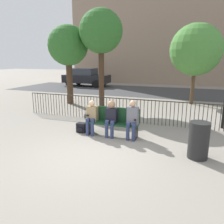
{
  "coord_description": "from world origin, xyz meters",
  "views": [
    {
      "loc": [
        2.3,
        -4.72,
        2.45
      ],
      "look_at": [
        0.0,
        1.62,
        0.8
      ],
      "focal_mm": 35.0,
      "sensor_mm": 36.0,
      "label": 1
    }
  ],
  "objects_px": {
    "backpack": "(82,128)",
    "tree_1": "(196,50)",
    "seated_person_0": "(92,116)",
    "tree_2": "(101,32)",
    "tree_0": "(68,46)",
    "park_bench": "(113,121)",
    "seated_person_1": "(111,116)",
    "trash_bin": "(199,140)",
    "seated_person_2": "(132,118)",
    "parked_car_0": "(85,77)"
  },
  "relations": [
    {
      "from": "park_bench",
      "to": "tree_0",
      "type": "distance_m",
      "value": 6.32
    },
    {
      "from": "seated_person_1",
      "to": "backpack",
      "type": "bearing_deg",
      "value": 177.13
    },
    {
      "from": "park_bench",
      "to": "trash_bin",
      "type": "distance_m",
      "value": 2.73
    },
    {
      "from": "seated_person_2",
      "to": "parked_car_0",
      "type": "xyz_separation_m",
      "value": [
        -7.53,
        11.79,
        0.16
      ]
    },
    {
      "from": "seated_person_2",
      "to": "backpack",
      "type": "relative_size",
      "value": 3.82
    },
    {
      "from": "tree_0",
      "to": "tree_1",
      "type": "height_order",
      "value": "tree_1"
    },
    {
      "from": "tree_1",
      "to": "trash_bin",
      "type": "relative_size",
      "value": 4.55
    },
    {
      "from": "tree_1",
      "to": "backpack",
      "type": "bearing_deg",
      "value": -118.75
    },
    {
      "from": "tree_2",
      "to": "backpack",
      "type": "bearing_deg",
      "value": -76.63
    },
    {
      "from": "seated_person_0",
      "to": "parked_car_0",
      "type": "relative_size",
      "value": 0.27
    },
    {
      "from": "seated_person_1",
      "to": "trash_bin",
      "type": "xyz_separation_m",
      "value": [
        2.6,
        -0.74,
        -0.21
      ]
    },
    {
      "from": "parked_car_0",
      "to": "tree_2",
      "type": "bearing_deg",
      "value": -57.81
    },
    {
      "from": "tree_2",
      "to": "seated_person_1",
      "type": "bearing_deg",
      "value": -63.79
    },
    {
      "from": "tree_2",
      "to": "trash_bin",
      "type": "relative_size",
      "value": 5.18
    },
    {
      "from": "tree_2",
      "to": "parked_car_0",
      "type": "height_order",
      "value": "tree_2"
    },
    {
      "from": "park_bench",
      "to": "seated_person_0",
      "type": "distance_m",
      "value": 0.71
    },
    {
      "from": "tree_1",
      "to": "tree_2",
      "type": "xyz_separation_m",
      "value": [
        -4.5,
        -2.16,
        0.83
      ]
    },
    {
      "from": "seated_person_0",
      "to": "tree_2",
      "type": "height_order",
      "value": "tree_2"
    },
    {
      "from": "seated_person_0",
      "to": "tree_0",
      "type": "distance_m",
      "value": 5.94
    },
    {
      "from": "trash_bin",
      "to": "seated_person_1",
      "type": "bearing_deg",
      "value": 164.17
    },
    {
      "from": "park_bench",
      "to": "seated_person_0",
      "type": "bearing_deg",
      "value": -169.08
    },
    {
      "from": "park_bench",
      "to": "trash_bin",
      "type": "bearing_deg",
      "value": -18.52
    },
    {
      "from": "park_bench",
      "to": "backpack",
      "type": "height_order",
      "value": "park_bench"
    },
    {
      "from": "park_bench",
      "to": "seated_person_2",
      "type": "relative_size",
      "value": 1.39
    },
    {
      "from": "park_bench",
      "to": "tree_2",
      "type": "bearing_deg",
      "value": 117.04
    },
    {
      "from": "parked_car_0",
      "to": "trash_bin",
      "type": "relative_size",
      "value": 4.48
    },
    {
      "from": "tree_1",
      "to": "tree_2",
      "type": "height_order",
      "value": "tree_2"
    },
    {
      "from": "backpack",
      "to": "tree_2",
      "type": "height_order",
      "value": "tree_2"
    },
    {
      "from": "park_bench",
      "to": "seated_person_1",
      "type": "height_order",
      "value": "seated_person_1"
    },
    {
      "from": "backpack",
      "to": "parked_car_0",
      "type": "distance_m",
      "value": 13.09
    },
    {
      "from": "tree_2",
      "to": "trash_bin",
      "type": "xyz_separation_m",
      "value": [
        4.7,
        -5.01,
        -3.26
      ]
    },
    {
      "from": "park_bench",
      "to": "seated_person_1",
      "type": "relative_size",
      "value": 1.46
    },
    {
      "from": "seated_person_2",
      "to": "trash_bin",
      "type": "distance_m",
      "value": 2.06
    },
    {
      "from": "parked_car_0",
      "to": "seated_person_1",
      "type": "bearing_deg",
      "value": -59.9
    },
    {
      "from": "seated_person_2",
      "to": "tree_0",
      "type": "xyz_separation_m",
      "value": [
        -4.69,
        4.26,
        2.4
      ]
    },
    {
      "from": "backpack",
      "to": "parked_car_0",
      "type": "relative_size",
      "value": 0.08
    },
    {
      "from": "backpack",
      "to": "tree_1",
      "type": "relative_size",
      "value": 0.08
    },
    {
      "from": "seated_person_0",
      "to": "parked_car_0",
      "type": "bearing_deg",
      "value": 117.58
    },
    {
      "from": "tree_0",
      "to": "tree_2",
      "type": "bearing_deg",
      "value": 0.16
    },
    {
      "from": "seated_person_0",
      "to": "park_bench",
      "type": "bearing_deg",
      "value": 10.92
    },
    {
      "from": "seated_person_0",
      "to": "tree_0",
      "type": "bearing_deg",
      "value": 127.92
    },
    {
      "from": "backpack",
      "to": "tree_0",
      "type": "bearing_deg",
      "value": 124.57
    },
    {
      "from": "seated_person_0",
      "to": "tree_1",
      "type": "bearing_deg",
      "value": 64.46
    },
    {
      "from": "park_bench",
      "to": "seated_person_0",
      "type": "relative_size",
      "value": 1.5
    },
    {
      "from": "parked_car_0",
      "to": "trash_bin",
      "type": "height_order",
      "value": "parked_car_0"
    },
    {
      "from": "park_bench",
      "to": "trash_bin",
      "type": "xyz_separation_m",
      "value": [
        2.59,
        -0.87,
        -0.02
      ]
    },
    {
      "from": "backpack",
      "to": "seated_person_1",
      "type": "bearing_deg",
      "value": -2.87
    },
    {
      "from": "tree_0",
      "to": "seated_person_2",
      "type": "bearing_deg",
      "value": -42.23
    },
    {
      "from": "seated_person_0",
      "to": "trash_bin",
      "type": "height_order",
      "value": "seated_person_0"
    },
    {
      "from": "tree_0",
      "to": "tree_2",
      "type": "relative_size",
      "value": 0.86
    }
  ]
}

